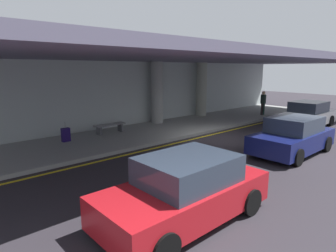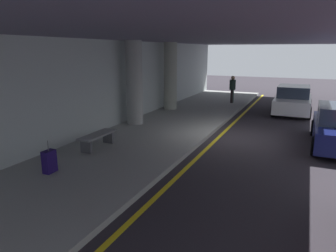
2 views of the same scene
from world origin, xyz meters
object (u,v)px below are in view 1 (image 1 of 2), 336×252
(car_navy, at_px, (293,136))
(suitcase_upright_primary, at_px, (66,135))
(car_white, at_px, (307,115))
(traveler_with_luggage, at_px, (263,101))
(support_column_left_mid, at_px, (201,90))
(bench_metal, at_px, (110,126))
(support_column_far_left, at_px, (157,93))
(car_red, at_px, (185,191))

(car_navy, height_order, suitcase_upright_primary, car_navy)
(car_white, relative_size, traveler_with_luggage, 2.44)
(support_column_left_mid, xyz_separation_m, car_navy, (-3.73, -8.23, -1.26))
(traveler_with_luggage, bearing_deg, bench_metal, 91.55)
(support_column_far_left, bearing_deg, car_red, -126.59)
(traveler_with_luggage, bearing_deg, car_white, 172.86)
(support_column_left_mid, distance_m, car_white, 6.85)
(support_column_left_mid, height_order, car_red, support_column_left_mid)
(car_red, xyz_separation_m, car_navy, (6.97, 0.79, 0.00))
(support_column_far_left, relative_size, car_white, 0.89)
(traveler_with_luggage, bearing_deg, support_column_far_left, 82.33)
(support_column_left_mid, xyz_separation_m, suitcase_upright_primary, (-10.03, -0.77, -1.51))
(car_white, bearing_deg, support_column_far_left, -46.44)
(support_column_left_mid, bearing_deg, traveler_with_luggage, -37.50)
(car_white, distance_m, suitcase_upright_primary, 13.50)
(car_navy, bearing_deg, car_red, -177.03)
(car_navy, distance_m, bench_metal, 8.57)
(support_column_far_left, distance_m, car_white, 9.00)
(car_white, bearing_deg, bench_metal, -31.05)
(car_navy, bearing_deg, traveler_with_luggage, 33.74)
(traveler_with_luggage, bearing_deg, suitcase_upright_primary, 93.97)
(car_white, height_order, car_navy, same)
(car_white, height_order, traveler_with_luggage, traveler_with_luggage)
(support_column_far_left, height_order, car_navy, support_column_far_left)
(traveler_with_luggage, height_order, bench_metal, traveler_with_luggage)
(traveler_with_luggage, xyz_separation_m, bench_metal, (-11.19, 2.09, -0.61))
(suitcase_upright_primary, bearing_deg, car_red, -87.03)
(support_column_left_mid, distance_m, suitcase_upright_primary, 10.17)
(car_red, bearing_deg, suitcase_upright_primary, -91.72)
(suitcase_upright_primary, bearing_deg, traveler_with_luggage, -0.54)
(car_white, bearing_deg, car_red, 10.59)
(support_column_left_mid, relative_size, traveler_with_luggage, 2.17)
(support_column_far_left, relative_size, traveler_with_luggage, 2.17)
(suitcase_upright_primary, bearing_deg, bench_metal, 11.15)
(car_red, relative_size, traveler_with_luggage, 2.44)
(car_red, bearing_deg, car_white, -165.36)
(support_column_left_mid, height_order, suitcase_upright_primary, support_column_left_mid)
(support_column_left_mid, bearing_deg, car_navy, -114.39)
(car_navy, xyz_separation_m, traveler_with_luggage, (7.27, 5.52, 0.40))
(support_column_far_left, height_order, support_column_left_mid, same)
(suitcase_upright_primary, bearing_deg, support_column_left_mid, 12.00)
(support_column_left_mid, distance_m, car_red, 14.05)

